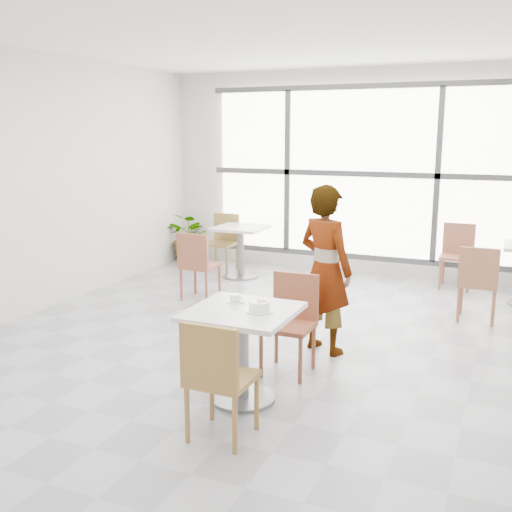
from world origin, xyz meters
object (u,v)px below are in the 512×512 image
at_px(chair_near, 217,373).
at_px(bg_chair_right_far, 457,251).
at_px(bg_chair_right_near, 478,279).
at_px(bg_table_left, 241,244).
at_px(oatmeal_bowl, 260,306).
at_px(plant_left, 190,238).
at_px(coffee_cup, 235,299).
at_px(person, 325,270).
at_px(bg_chair_left_near, 197,262).
at_px(main_table, 242,337).
at_px(bg_chair_left_far, 224,238).
at_px(chair_far, 291,316).

distance_m(chair_near, bg_chair_right_far, 5.16).
height_order(chair_near, bg_chair_right_near, same).
bearing_deg(bg_table_left, oatmeal_bowl, -62.95).
distance_m(chair_near, plant_left, 5.82).
relative_size(coffee_cup, person, 0.10).
height_order(bg_table_left, bg_chair_left_near, bg_chair_left_near).
distance_m(chair_near, oatmeal_bowl, 0.72).
xyz_separation_m(chair_near, bg_table_left, (-1.86, 4.36, -0.01)).
relative_size(main_table, bg_chair_right_near, 0.92).
distance_m(coffee_cup, bg_table_left, 3.91).
xyz_separation_m(main_table, bg_chair_left_far, (-2.17, 3.99, -0.02)).
bearing_deg(main_table, plant_left, 124.31).
xyz_separation_m(chair_far, bg_chair_right_far, (1.07, 3.65, 0.00)).
distance_m(oatmeal_bowl, person, 1.31).
distance_m(main_table, chair_far, 0.75).
bearing_deg(chair_far, bg_table_left, 122.38).
bearing_deg(bg_chair_right_near, bg_chair_left_near, 8.17).
relative_size(bg_chair_left_far, bg_chair_right_far, 1.00).
xyz_separation_m(person, bg_chair_left_far, (-2.43, 2.68, -0.31)).
bearing_deg(bg_chair_right_far, main_table, -105.39).
relative_size(chair_near, bg_table_left, 1.16).
relative_size(oatmeal_bowl, bg_chair_right_far, 0.24).
distance_m(bg_chair_left_near, bg_chair_right_far, 3.56).
height_order(main_table, bg_chair_right_near, bg_chair_right_near).
relative_size(oatmeal_bowl, bg_chair_left_far, 0.24).
bearing_deg(bg_chair_right_far, coffee_cup, -107.59).
bearing_deg(bg_chair_right_far, plant_left, -178.86).
distance_m(bg_table_left, bg_chair_right_far, 3.03).
xyz_separation_m(chair_far, person, (0.13, 0.57, 0.31)).
bearing_deg(plant_left, chair_near, -58.43).
distance_m(chair_near, bg_chair_left_far, 5.18).
xyz_separation_m(main_table, bg_chair_right_near, (1.56, 2.83, -0.02)).
relative_size(chair_near, person, 0.54).
relative_size(coffee_cup, bg_chair_left_far, 0.18).
xyz_separation_m(main_table, bg_table_left, (-1.74, 3.70, -0.04)).
bearing_deg(chair_far, person, 77.35).
height_order(oatmeal_bowl, bg_chair_right_near, bg_chair_right_near).
distance_m(bg_table_left, bg_chair_left_far, 0.51).
bearing_deg(bg_table_left, bg_chair_left_near, -88.96).
bearing_deg(bg_chair_left_far, bg_table_left, -34.25).
height_order(person, bg_chair_right_far, person).
distance_m(oatmeal_bowl, coffee_cup, 0.32).
relative_size(chair_near, oatmeal_bowl, 4.14).
relative_size(main_table, bg_table_left, 1.07).
relative_size(main_table, bg_chair_left_far, 0.92).
relative_size(person, bg_chair_left_near, 1.86).
height_order(chair_near, bg_chair_left_near, same).
bearing_deg(person, bg_chair_left_far, -24.74).
distance_m(coffee_cup, bg_chair_left_far, 4.35).
xyz_separation_m(main_table, bg_chair_left_near, (-1.72, 2.36, -0.02)).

